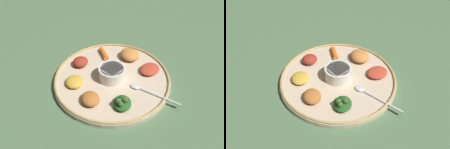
% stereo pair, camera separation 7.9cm
% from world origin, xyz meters
% --- Properties ---
extents(ground_plane, '(2.40, 2.40, 0.00)m').
position_xyz_m(ground_plane, '(0.00, 0.00, 0.00)').
color(ground_plane, '#4C6B47').
extents(platter, '(0.39, 0.39, 0.02)m').
position_xyz_m(platter, '(0.00, 0.00, 0.01)').
color(platter, '#C6B293').
rests_on(platter, ground_plane).
extents(platter_rim, '(0.39, 0.39, 0.01)m').
position_xyz_m(platter_rim, '(0.00, 0.00, 0.02)').
color(platter_rim, tan).
rests_on(platter_rim, platter).
extents(center_bowl, '(0.09, 0.09, 0.04)m').
position_xyz_m(center_bowl, '(0.00, 0.00, 0.04)').
color(center_bowl, silver).
rests_on(center_bowl, platter).
extents(spoon, '(0.11, 0.15, 0.01)m').
position_xyz_m(spoon, '(-0.07, 0.11, 0.02)').
color(spoon, silver).
rests_on(spoon, platter).
extents(greens_pile, '(0.08, 0.08, 0.04)m').
position_xyz_m(greens_pile, '(0.02, 0.12, 0.03)').
color(greens_pile, '#23511E').
rests_on(greens_pile, platter).
extents(carrot_near_spoon, '(0.03, 0.08, 0.02)m').
position_xyz_m(carrot_near_spoon, '(-0.02, -0.13, 0.03)').
color(carrot_near_spoon, orange).
rests_on(carrot_near_spoon, platter).
extents(mound_berbere_red, '(0.09, 0.08, 0.02)m').
position_xyz_m(mound_berbere_red, '(-0.13, 0.03, 0.03)').
color(mound_berbere_red, '#B73D28').
rests_on(mound_berbere_red, platter).
extents(mound_chickpea, '(0.06, 0.06, 0.03)m').
position_xyz_m(mound_chickpea, '(0.10, 0.07, 0.03)').
color(mound_chickpea, '#B2662D').
rests_on(mound_chickpea, platter).
extents(mound_beet, '(0.07, 0.07, 0.03)m').
position_xyz_m(mound_beet, '(0.07, -0.11, 0.03)').
color(mound_beet, maroon).
rests_on(mound_beet, platter).
extents(mound_squash, '(0.07, 0.08, 0.03)m').
position_xyz_m(mound_squash, '(-0.11, -0.07, 0.03)').
color(mound_squash, '#C67A38').
rests_on(mound_squash, platter).
extents(mound_lentil_yellow, '(0.07, 0.07, 0.02)m').
position_xyz_m(mound_lentil_yellow, '(0.12, -0.02, 0.03)').
color(mound_lentil_yellow, gold).
rests_on(mound_lentil_yellow, platter).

